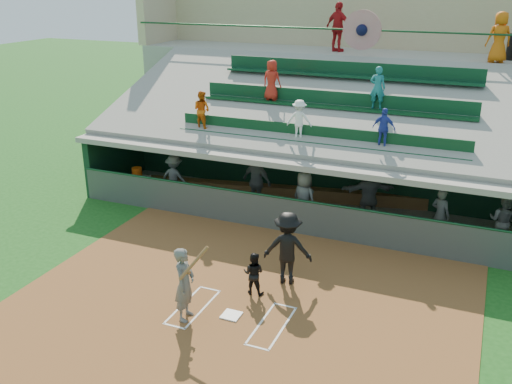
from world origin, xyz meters
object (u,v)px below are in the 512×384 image
at_px(home_plate, 231,315).
at_px(batter_at_plate, 185,284).
at_px(water_cooler, 137,172).
at_px(catcher, 254,273).
at_px(white_table, 139,185).

xyz_separation_m(home_plate, batter_at_plate, (-0.94, -0.48, 0.89)).
xyz_separation_m(home_plate, water_cooler, (-6.57, 5.97, 0.82)).
relative_size(catcher, white_table, 1.54).
height_order(white_table, water_cooler, water_cooler).
bearing_deg(batter_at_plate, water_cooler, 131.08).
bearing_deg(white_table, batter_at_plate, -56.32).
relative_size(batter_at_plate, white_table, 2.69).
height_order(home_plate, white_table, white_table).
relative_size(batter_at_plate, catcher, 1.75).
bearing_deg(home_plate, batter_at_plate, -152.88).
bearing_deg(catcher, water_cooler, -41.06).
bearing_deg(water_cooler, white_table, 77.33).
xyz_separation_m(catcher, water_cooler, (-6.64, 4.81, 0.28)).
height_order(catcher, water_cooler, catcher).
bearing_deg(batter_at_plate, catcher, 58.27).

